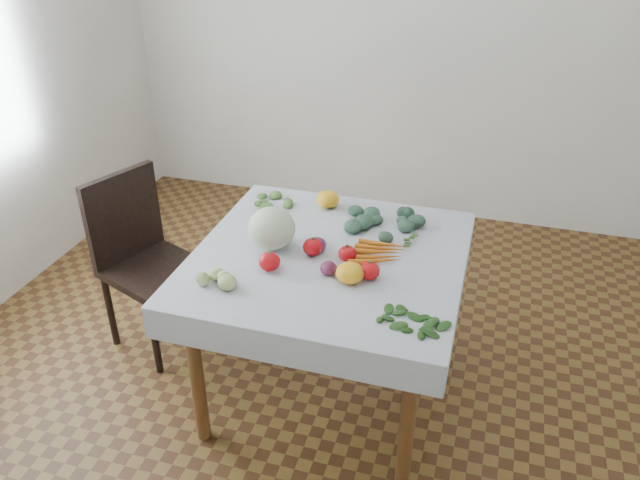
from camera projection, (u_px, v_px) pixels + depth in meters
The scene contains 19 objects.
ground at pixel (328, 388), 3.01m from camera, with size 4.00×4.00×0.00m, color brown.
back_wall at pixel (415, 20), 3.99m from camera, with size 4.00×0.04×2.70m, color white.
table at pixel (329, 275), 2.68m from camera, with size 1.00×1.00×0.75m.
tablecloth at pixel (329, 255), 2.63m from camera, with size 1.12×1.12×0.01m, color white.
chair at pixel (141, 250), 3.11m from camera, with size 0.53×0.53×0.91m.
cabbage at pixel (272, 228), 2.64m from camera, with size 0.20×0.20×0.18m, color beige.
tomato_a at pixel (347, 253), 2.57m from camera, with size 0.08×0.08×0.07m, color red.
tomato_b at pixel (313, 247), 2.61m from camera, with size 0.08×0.08×0.07m, color red.
tomato_c at pixel (270, 261), 2.51m from camera, with size 0.09×0.09×0.08m, color red.
tomato_d at pixel (369, 271), 2.46m from camera, with size 0.08×0.08×0.07m, color red.
heirloom_back at pixel (328, 199), 3.00m from camera, with size 0.11×0.11×0.08m, color yellow.
heirloom_front at pixel (350, 273), 2.44m from camera, with size 0.11×0.11×0.08m, color yellow.
onion_a at pixel (317, 245), 2.63m from camera, with size 0.08×0.08×0.07m, color #5D1A3D.
onion_b at pixel (329, 268), 2.49m from camera, with size 0.07×0.07×0.06m, color #5D1A3D.
tomatillo_cluster at pixel (215, 281), 2.41m from camera, with size 0.14×0.13×0.06m.
carrot_bunch at pixel (378, 252), 2.61m from camera, with size 0.23×0.23×0.03m.
kale_bunch at pixel (381, 223), 2.82m from camera, with size 0.35×0.27×0.04m.
basil_bunch at pixel (413, 322), 2.22m from camera, with size 0.23×0.20×0.01m.
dill_bunch at pixel (271, 203), 3.03m from camera, with size 0.23×0.17×0.02m.
Camera 1 is at (0.61, -2.16, 2.13)m, focal length 35.00 mm.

